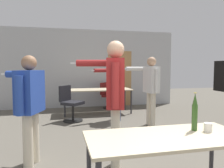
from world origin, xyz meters
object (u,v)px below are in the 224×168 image
at_px(beer_bottle, 195,113).
at_px(drink_cup, 208,127).
at_px(person_right_polo, 116,84).
at_px(person_center_tall, 29,100).
at_px(office_chair_far_right, 71,104).
at_px(office_chair_mid_tucked, 108,96).
at_px(person_far_watching, 151,84).
at_px(person_near_casual, 114,92).

distance_m(beer_bottle, drink_cup, 0.20).
height_order(person_right_polo, drink_cup, person_right_polo).
height_order(person_center_tall, drink_cup, person_center_tall).
distance_m(person_right_polo, office_chair_far_right, 1.34).
relative_size(person_right_polo, office_chair_mid_tucked, 1.82).
bearing_deg(office_chair_mid_tucked, person_far_watching, 52.78).
height_order(person_center_tall, office_chair_mid_tucked, person_center_tall).
relative_size(person_right_polo, drink_cup, 17.62).
bearing_deg(person_far_watching, office_chair_far_right, 56.02).
height_order(person_near_casual, office_chair_mid_tucked, person_near_casual).
height_order(person_right_polo, beer_bottle, person_right_polo).
bearing_deg(beer_bottle, office_chair_far_right, 106.89).
relative_size(person_right_polo, office_chair_far_right, 1.72).
distance_m(person_right_polo, person_far_watching, 1.01).
bearing_deg(drink_cup, person_center_tall, 145.34).
xyz_separation_m(person_right_polo, person_near_casual, (-0.72, -2.75, 0.11)).
height_order(person_far_watching, office_chair_far_right, person_far_watching).
relative_size(person_near_casual, person_far_watching, 1.07).
xyz_separation_m(person_near_casual, beer_bottle, (0.67, -0.90, -0.15)).
xyz_separation_m(office_chair_far_right, drink_cup, (1.28, -3.92, 0.35)).
bearing_deg(beer_bottle, office_chair_mid_tucked, 87.66).
height_order(person_near_casual, office_chair_far_right, person_near_casual).
height_order(person_right_polo, person_far_watching, person_far_watching).
bearing_deg(beer_bottle, person_far_watching, 75.76).
bearing_deg(person_near_casual, person_center_tall, 86.84).
xyz_separation_m(person_near_casual, drink_cup, (0.78, -0.98, -0.30)).
xyz_separation_m(person_right_polo, office_chair_mid_tucked, (0.17, 1.79, -0.57)).
height_order(person_center_tall, person_near_casual, person_near_casual).
bearing_deg(office_chair_far_right, beer_bottle, 57.84).
xyz_separation_m(person_center_tall, beer_bottle, (1.86, -1.28, -0.01)).
relative_size(person_center_tall, beer_bottle, 3.91).
bearing_deg(office_chair_far_right, person_center_tall, 25.83).
bearing_deg(beer_bottle, person_near_casual, 126.53).
height_order(person_center_tall, person_far_watching, person_far_watching).
bearing_deg(person_center_tall, person_far_watching, -37.79).
bearing_deg(drink_cup, person_near_casual, 128.56).
height_order(person_near_casual, person_far_watching, person_near_casual).
bearing_deg(person_right_polo, person_far_watching, -155.10).
distance_m(person_near_casual, person_far_watching, 2.46).
relative_size(person_far_watching, office_chair_far_right, 1.78).
distance_m(person_near_casual, office_chair_mid_tucked, 4.68).
relative_size(person_near_casual, beer_bottle, 4.38).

